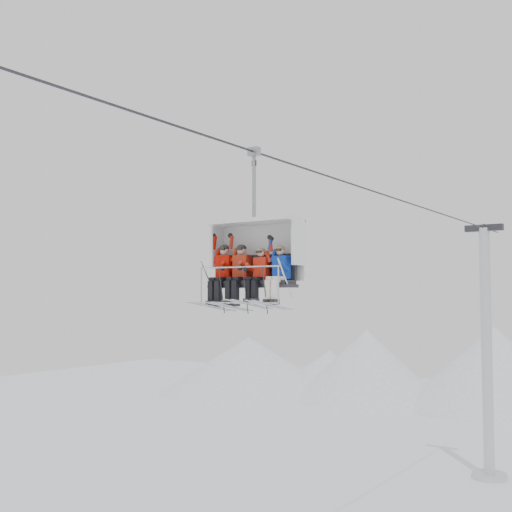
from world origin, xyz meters
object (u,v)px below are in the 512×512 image
Objects in this scene: skier_center_left at (240,272)px; skier_center_right at (259,273)px; lift_tower_right at (487,368)px; skier_far_left at (223,272)px; chairlift_carrier at (257,253)px; skier_far_right at (279,272)px.

skier_center_left is 1.00× the size of skier_center_right.
skier_center_left is (-0.32, -22.27, 4.45)m from lift_tower_right.
skier_far_left is at bearing -92.22° from lift_tower_right.
chairlift_carrier reaches higher than skier_far_left.
skier_center_left is at bearing 178.58° from skier_center_right.
skier_far_left is 1.01× the size of skier_far_right.
lift_tower_right is at bearing 92.20° from skier_far_right.
skier_far_left reaches higher than skier_center_left.
lift_tower_right is at bearing 90.72° from skier_center_right.
skier_center_right is at bearing -89.28° from lift_tower_right.
skier_center_left is at bearing -0.22° from skier_far_left.
skier_center_right is (0.60, -0.01, -0.05)m from skier_center_left.
lift_tower_right is 7.99× the size of skier_center_right.
lift_tower_right is 22.51m from chairlift_carrier.
lift_tower_right is at bearing 90.00° from chairlift_carrier.
chairlift_carrier is 0.68m from skier_center_right.
lift_tower_right is 22.71m from skier_center_left.
lift_tower_right is at bearing 87.78° from skier_far_left.
chairlift_carrier is 2.36× the size of skier_far_right.
skier_far_right is (0.58, 0.00, 0.01)m from skier_center_right.
skier_center_left reaches higher than skier_center_right.
skier_far_left is 1.14m from skier_center_right.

